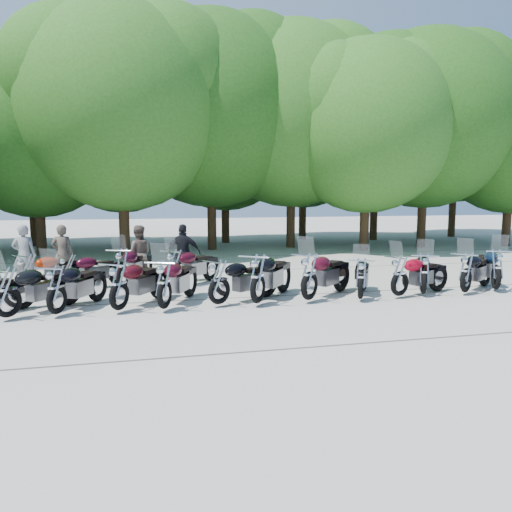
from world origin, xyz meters
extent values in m
plane|color=#9F9990|center=(0.00, 0.00, 0.00)|extent=(90.00, 90.00, 0.00)
cylinder|color=#3A2614|center=(-7.25, 12.84, 1.65)|extent=(0.44, 0.44, 3.31)
sphere|color=#286319|center=(-7.25, 12.84, 5.32)|extent=(7.31, 7.31, 7.31)
cylinder|color=#3A2614|center=(-3.57, 11.24, 1.97)|extent=(0.44, 0.44, 3.93)
sphere|color=#357721|center=(-3.57, 11.24, 6.33)|extent=(8.70, 8.70, 8.70)
cylinder|color=#3A2614|center=(0.54, 13.09, 2.06)|extent=(0.44, 0.44, 4.13)
sphere|color=#286319|center=(0.54, 13.09, 6.64)|extent=(9.13, 9.13, 9.13)
cylinder|color=#3A2614|center=(4.61, 13.20, 2.05)|extent=(0.44, 0.44, 4.09)
sphere|color=#357721|center=(4.61, 13.20, 6.58)|extent=(9.04, 9.04, 9.04)
cylinder|color=#3A2614|center=(7.55, 10.82, 1.81)|extent=(0.44, 0.44, 3.62)
sphere|color=#357721|center=(7.55, 10.82, 5.82)|extent=(8.00, 8.00, 8.00)
cylinder|color=#3A2614|center=(11.20, 11.78, 1.99)|extent=(0.44, 0.44, 3.98)
sphere|color=#286319|center=(11.20, 11.78, 6.40)|extent=(8.79, 8.79, 8.79)
cylinder|color=#3A2614|center=(15.83, 11.20, 1.70)|extent=(0.44, 0.44, 3.41)
sphere|color=#286319|center=(15.83, 11.20, 5.48)|extent=(7.53, 7.53, 7.53)
cylinder|color=#3A2614|center=(-8.29, 16.97, 1.76)|extent=(0.44, 0.44, 3.52)
sphere|color=#357721|center=(-8.29, 16.97, 5.66)|extent=(7.78, 7.78, 7.78)
cylinder|color=#3A2614|center=(-3.76, 16.43, 1.71)|extent=(0.44, 0.44, 3.42)
sphere|color=#286319|center=(-3.76, 16.43, 5.50)|extent=(7.56, 7.56, 7.56)
cylinder|color=#3A2614|center=(1.80, 16.47, 1.78)|extent=(0.44, 0.44, 3.56)
sphere|color=#286319|center=(1.80, 16.47, 5.73)|extent=(7.88, 7.88, 7.88)
cylinder|color=#3A2614|center=(6.69, 17.47, 1.88)|extent=(0.44, 0.44, 3.76)
sphere|color=#286319|center=(6.69, 17.47, 6.04)|extent=(8.31, 8.31, 8.31)
cylinder|color=#3A2614|center=(10.68, 16.09, 1.81)|extent=(0.44, 0.44, 3.63)
sphere|color=#357721|center=(10.68, 16.09, 5.83)|extent=(8.02, 8.02, 8.02)
cylinder|color=#3A2614|center=(16.61, 17.02, 2.19)|extent=(0.44, 0.44, 4.37)
sphere|color=#286319|center=(16.61, 17.02, 7.03)|extent=(9.67, 9.67, 9.67)
imported|color=gray|center=(-6.32, 4.66, 0.92)|extent=(0.68, 0.45, 1.84)
imported|color=brown|center=(-3.02, 4.61, 0.88)|extent=(0.88, 0.69, 1.77)
imported|color=black|center=(-1.65, 4.32, 0.90)|extent=(1.13, 0.67, 1.80)
imported|color=brown|center=(-5.29, 5.01, 0.90)|extent=(0.70, 0.49, 1.80)
camera|label=1|loc=(-3.02, -11.18, 2.73)|focal=35.00mm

